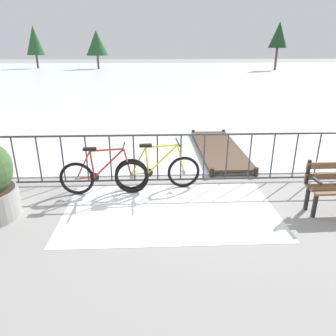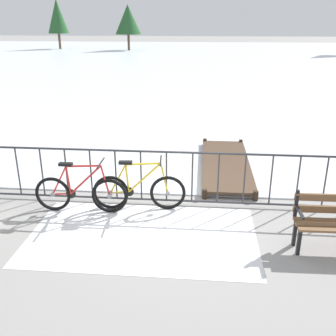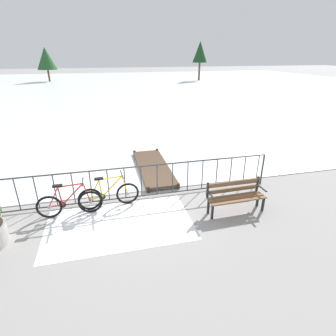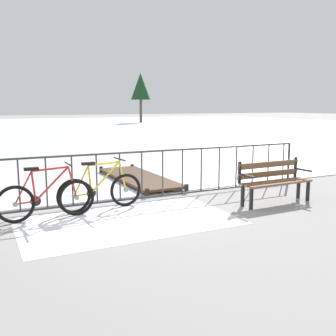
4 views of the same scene
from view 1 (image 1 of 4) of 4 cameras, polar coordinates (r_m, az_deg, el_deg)
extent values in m
plane|color=gray|center=(6.65, 2.28, -2.71)|extent=(160.00, 160.00, 0.00)
cube|color=silver|center=(34.57, -1.77, 16.61)|extent=(80.00, 56.00, 0.03)
cube|color=white|center=(5.55, 0.41, -7.71)|extent=(3.69, 2.16, 0.01)
cylinder|color=#38383D|center=(6.30, 2.42, 6.07)|extent=(9.00, 0.04, 0.04)
cylinder|color=#38383D|center=(6.62, 2.29, -2.08)|extent=(9.00, 0.04, 0.04)
cylinder|color=#38383D|center=(7.01, -26.17, 1.29)|extent=(0.03, 0.03, 0.97)
cylinder|color=#38383D|center=(6.83, -22.49, 1.39)|extent=(0.03, 0.03, 0.97)
cylinder|color=#38383D|center=(6.68, -18.62, 1.49)|extent=(0.03, 0.03, 0.97)
cylinder|color=#38383D|center=(6.57, -14.59, 1.59)|extent=(0.03, 0.03, 0.97)
cylinder|color=#38383D|center=(6.48, -10.44, 1.68)|extent=(0.03, 0.03, 0.97)
cylinder|color=#38383D|center=(6.43, -6.20, 1.76)|extent=(0.03, 0.03, 0.97)
cylinder|color=#38383D|center=(6.42, -1.92, 1.83)|extent=(0.03, 0.03, 0.97)
cylinder|color=#38383D|center=(6.44, 2.35, 1.89)|extent=(0.03, 0.03, 0.97)
cylinder|color=#38383D|center=(6.50, 6.57, 1.95)|extent=(0.03, 0.03, 0.97)
cylinder|color=#38383D|center=(6.59, 10.70, 1.99)|extent=(0.03, 0.03, 0.97)
cylinder|color=#38383D|center=(6.72, 14.69, 2.02)|extent=(0.03, 0.03, 0.97)
cylinder|color=#38383D|center=(6.87, 18.52, 2.04)|extent=(0.03, 0.03, 0.97)
cylinder|color=#38383D|center=(7.06, 22.16, 2.05)|extent=(0.03, 0.03, 0.97)
cylinder|color=#38383D|center=(7.27, 25.60, 2.05)|extent=(0.03, 0.03, 0.97)
torus|color=black|center=(6.25, -6.67, -1.17)|extent=(0.66, 0.11, 0.66)
cylinder|color=gray|center=(6.25, -6.67, -1.17)|extent=(0.08, 0.07, 0.08)
torus|color=black|center=(6.33, 2.87, -0.74)|extent=(0.66, 0.11, 0.66)
cylinder|color=gray|center=(6.33, 2.87, -0.74)|extent=(0.08, 0.07, 0.08)
cylinder|color=yellow|center=(6.15, -3.85, 1.42)|extent=(0.08, 0.04, 0.53)
cylinder|color=yellow|center=(6.17, -0.93, 1.67)|extent=(0.61, 0.08, 0.59)
cylinder|color=yellow|center=(6.09, -1.14, 4.02)|extent=(0.63, 0.08, 0.07)
cylinder|color=yellow|center=(6.24, -5.13, -1.02)|extent=(0.34, 0.05, 0.05)
cylinder|color=yellow|center=(6.15, -5.41, 1.26)|extent=(0.32, 0.05, 0.56)
cylinder|color=yellow|center=(6.22, 2.35, 1.72)|extent=(0.16, 0.04, 0.59)
cube|color=black|center=(6.06, -4.11, 4.13)|extent=(0.25, 0.12, 0.05)
cylinder|color=black|center=(6.11, 1.81, 4.71)|extent=(0.07, 0.52, 0.03)
cylinder|color=black|center=(6.25, -3.60, -0.86)|extent=(0.18, 0.03, 0.18)
torus|color=black|center=(6.26, -16.27, -1.86)|extent=(0.66, 0.07, 0.66)
cylinder|color=gray|center=(6.26, -16.27, -1.86)|extent=(0.08, 0.06, 0.08)
torus|color=black|center=(6.11, -6.63, -1.69)|extent=(0.66, 0.07, 0.66)
cylinder|color=gray|center=(6.11, -6.63, -1.69)|extent=(0.08, 0.06, 0.08)
cylinder|color=red|center=(6.09, -13.66, 0.66)|extent=(0.08, 0.04, 0.53)
cylinder|color=red|center=(6.04, -10.73, 0.86)|extent=(0.61, 0.05, 0.59)
cylinder|color=red|center=(5.96, -11.10, 3.25)|extent=(0.63, 0.05, 0.07)
cylinder|color=red|center=(6.22, -14.77, -1.75)|extent=(0.34, 0.03, 0.05)
cylinder|color=red|center=(6.13, -15.19, 0.53)|extent=(0.32, 0.03, 0.56)
cylinder|color=red|center=(6.01, -7.35, 0.85)|extent=(0.16, 0.03, 0.59)
cube|color=black|center=(6.00, -14.10, 3.38)|extent=(0.24, 0.10, 0.05)
cylinder|color=black|center=(5.91, -8.11, 3.94)|extent=(0.04, 0.52, 0.03)
cylinder|color=black|center=(6.19, -13.26, -1.64)|extent=(0.18, 0.02, 0.18)
cube|color=black|center=(5.80, 25.18, -6.16)|extent=(0.05, 0.06, 0.44)
cube|color=black|center=(6.01, 24.02, -5.04)|extent=(0.05, 0.06, 0.44)
cube|color=black|center=(5.94, 24.15, -0.68)|extent=(0.05, 0.05, 0.45)
cube|color=black|center=(5.74, 25.22, -1.83)|extent=(0.05, 0.40, 0.04)
cube|color=#4C3828|center=(8.66, 9.25, 3.59)|extent=(1.10, 3.45, 0.06)
cylinder|color=#35271C|center=(6.98, 8.02, -0.84)|extent=(0.10, 0.10, 0.20)
cylinder|color=#35271C|center=(7.22, 15.76, -0.68)|extent=(0.10, 0.10, 0.20)
cylinder|color=#35271C|center=(10.22, 4.62, 6.37)|extent=(0.10, 0.10, 0.20)
cylinder|color=#35271C|center=(10.39, 10.08, 6.35)|extent=(0.10, 0.10, 0.20)
cylinder|color=brown|center=(45.53, -12.69, 19.02)|extent=(0.27, 0.27, 2.92)
cone|color=#235128|center=(45.52, -12.88, 21.35)|extent=(2.89, 2.89, 3.12)
cylinder|color=brown|center=(49.09, -22.83, 18.11)|extent=(0.27, 0.27, 2.97)
cone|color=#235128|center=(49.09, -23.20, 20.62)|extent=(2.37, 2.37, 3.75)
cylinder|color=brown|center=(44.34, 19.22, 19.39)|extent=(0.30, 0.30, 4.49)
cone|color=#193D1E|center=(44.37, 19.55, 21.92)|extent=(2.27, 2.27, 3.05)
camera|label=2|loc=(1.46, 121.82, 15.59)|focal=41.48mm
camera|label=3|loc=(1.67, 173.23, 34.88)|focal=28.27mm
camera|label=4|loc=(2.50, -117.91, -27.06)|focal=41.58mm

